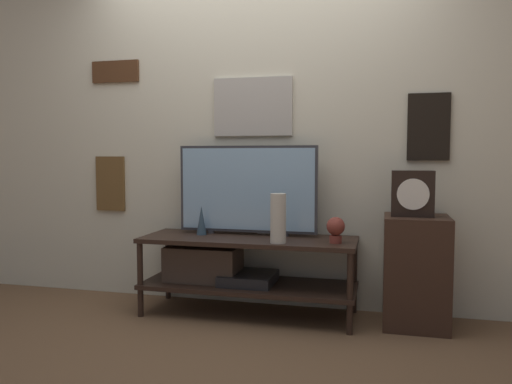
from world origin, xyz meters
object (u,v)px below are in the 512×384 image
television (247,189)px  candle_jar (263,226)px  vase_slim_bronze (201,220)px  decorative_bust (336,228)px  vase_tall_ceramic (278,218)px  mantel_clock (413,194)px

television → candle_jar: television is taller
vase_slim_bronze → decorative_bust: bearing=-6.6°
vase_slim_bronze → vase_tall_ceramic: bearing=-18.4°
vase_tall_ceramic → decorative_bust: 0.37m
television → decorative_bust: television is taller
television → vase_slim_bronze: bearing=-165.8°
vase_slim_bronze → mantel_clock: bearing=-0.5°
vase_tall_ceramic → candle_jar: size_ratio=3.30×
vase_tall_ceramic → decorative_bust: vase_tall_ceramic is taller
television → decorative_bust: 0.70m
candle_jar → decorative_bust: (0.54, -0.29, 0.05)m
candle_jar → mantel_clock: 1.07m
decorative_bust → vase_tall_ceramic: bearing=-166.2°
television → vase_tall_ceramic: 0.43m
vase_tall_ceramic → mantel_clock: bearing=12.6°
television → mantel_clock: size_ratio=3.41×
decorative_bust → mantel_clock: size_ratio=0.58×
television → mantel_clock: 1.11m
vase_slim_bronze → decorative_bust: 0.96m
vase_tall_ceramic → vase_slim_bronze: bearing=161.6°
vase_slim_bronze → decorative_bust: vase_slim_bronze is taller
candle_jar → mantel_clock: mantel_clock is taller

